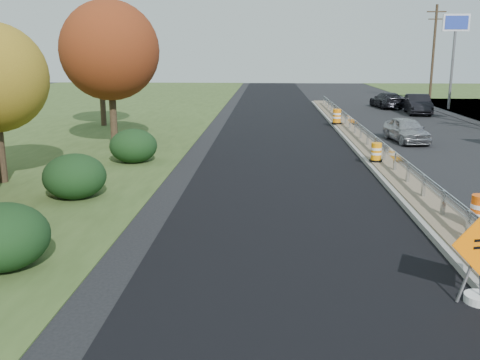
{
  "coord_description": "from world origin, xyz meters",
  "views": [
    {
      "loc": [
        -5.09,
        -17.06,
        4.78
      ],
      "look_at": [
        -5.88,
        -1.7,
        1.1
      ],
      "focal_mm": 40.0,
      "sensor_mm": 36.0,
      "label": 1
    }
  ],
  "objects_px": {
    "barrel_median_near": "(480,213)",
    "car_dark_mid": "(418,104)",
    "barrel_median_mid": "(376,153)",
    "car_dark_far": "(387,100)",
    "barrel_median_far": "(337,117)",
    "barrel_shoulder_far": "(424,107)",
    "car_silver": "(407,130)"
  },
  "relations": [
    {
      "from": "barrel_median_near",
      "to": "car_dark_mid",
      "type": "distance_m",
      "value": 30.15
    },
    {
      "from": "barrel_shoulder_far",
      "to": "barrel_median_far",
      "type": "bearing_deg",
      "value": -130.77
    },
    {
      "from": "barrel_median_mid",
      "to": "barrel_median_far",
      "type": "bearing_deg",
      "value": 90.59
    },
    {
      "from": "barrel_median_far",
      "to": "car_silver",
      "type": "height_order",
      "value": "car_silver"
    },
    {
      "from": "car_silver",
      "to": "car_dark_mid",
      "type": "height_order",
      "value": "car_dark_mid"
    },
    {
      "from": "barrel_median_mid",
      "to": "car_silver",
      "type": "relative_size",
      "value": 0.2
    },
    {
      "from": "barrel_median_far",
      "to": "barrel_shoulder_far",
      "type": "distance_m",
      "value": 12.74
    },
    {
      "from": "barrel_shoulder_far",
      "to": "car_dark_mid",
      "type": "distance_m",
      "value": 1.83
    },
    {
      "from": "barrel_median_near",
      "to": "barrel_median_far",
      "type": "distance_m",
      "value": 21.39
    },
    {
      "from": "barrel_median_mid",
      "to": "car_dark_far",
      "type": "bearing_deg",
      "value": 76.99
    },
    {
      "from": "barrel_shoulder_far",
      "to": "car_dark_mid",
      "type": "bearing_deg",
      "value": -121.46
    },
    {
      "from": "barrel_median_near",
      "to": "car_dark_mid",
      "type": "relative_size",
      "value": 0.19
    },
    {
      "from": "barrel_median_far",
      "to": "car_dark_far",
      "type": "distance_m",
      "value": 14.17
    },
    {
      "from": "barrel_median_mid",
      "to": "barrel_median_near",
      "type": "bearing_deg",
      "value": -83.8
    },
    {
      "from": "car_silver",
      "to": "car_dark_far",
      "type": "relative_size",
      "value": 0.83
    },
    {
      "from": "barrel_median_near",
      "to": "barrel_shoulder_far",
      "type": "relative_size",
      "value": 1.16
    },
    {
      "from": "car_silver",
      "to": "car_dark_far",
      "type": "bearing_deg",
      "value": 74.23
    },
    {
      "from": "barrel_median_near",
      "to": "car_dark_mid",
      "type": "bearing_deg",
      "value": 77.96
    },
    {
      "from": "barrel_median_far",
      "to": "car_silver",
      "type": "xyz_separation_m",
      "value": [
        3.06,
        -5.77,
        -0.02
      ]
    },
    {
      "from": "barrel_median_mid",
      "to": "car_dark_far",
      "type": "distance_m",
      "value": 25.94
    },
    {
      "from": "barrel_median_mid",
      "to": "car_dark_far",
      "type": "height_order",
      "value": "car_dark_far"
    },
    {
      "from": "car_dark_mid",
      "to": "barrel_shoulder_far",
      "type": "bearing_deg",
      "value": 64.54
    },
    {
      "from": "barrel_median_mid",
      "to": "barrel_shoulder_far",
      "type": "bearing_deg",
      "value": 69.64
    },
    {
      "from": "barrel_median_near",
      "to": "barrel_shoulder_far",
      "type": "height_order",
      "value": "barrel_median_near"
    },
    {
      "from": "barrel_median_mid",
      "to": "car_silver",
      "type": "distance_m",
      "value": 7.27
    },
    {
      "from": "car_silver",
      "to": "barrel_median_near",
      "type": "bearing_deg",
      "value": -104.07
    },
    {
      "from": "barrel_median_near",
      "to": "barrel_shoulder_far",
      "type": "xyz_separation_m",
      "value": [
        7.22,
        31.01,
        -0.29
      ]
    },
    {
      "from": "barrel_median_near",
      "to": "car_dark_far",
      "type": "xyz_separation_m",
      "value": [
        4.87,
        34.22,
        0.03
      ]
    },
    {
      "from": "barrel_shoulder_far",
      "to": "car_silver",
      "type": "bearing_deg",
      "value": -108.83
    },
    {
      "from": "barrel_median_mid",
      "to": "car_dark_mid",
      "type": "xyz_separation_m",
      "value": [
        7.26,
        20.55,
        0.17
      ]
    },
    {
      "from": "barrel_median_near",
      "to": "car_dark_mid",
      "type": "height_order",
      "value": "car_dark_mid"
    },
    {
      "from": "barrel_shoulder_far",
      "to": "barrel_median_mid",
      "type": "bearing_deg",
      "value": -110.36
    }
  ]
}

